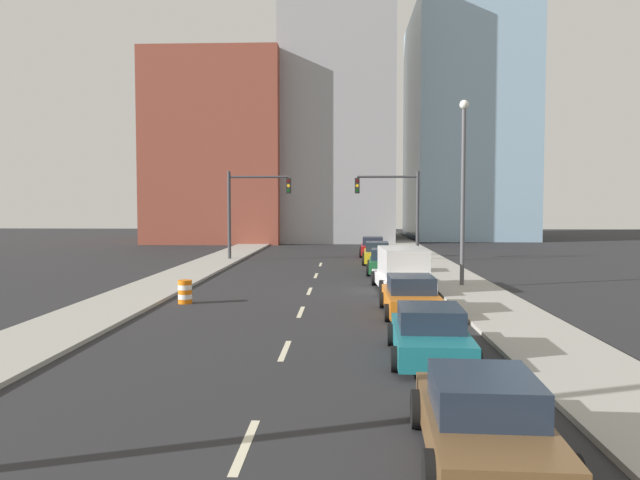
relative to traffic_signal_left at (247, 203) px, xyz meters
The scene contains 22 objects.
sidewalk_left 7.37m from the traffic_signal_left, 108.79° to the left, with size 3.11×94.44×0.14m.
sidewalk_right 14.61m from the traffic_signal_left, 24.50° to the left, with size 3.11×94.44×0.14m.
lane_stripe_at_7m 34.96m from the traffic_signal_left, 81.06° to the right, with size 0.16×2.40×0.01m, color beige.
lane_stripe_at_14m 28.36m from the traffic_signal_left, 78.92° to the right, with size 0.16×2.40×0.01m, color beige.
lane_stripe_at_20m 22.43m from the traffic_signal_left, 75.84° to the right, with size 0.16×2.40×0.01m, color beige.
lane_stripe_at_26m 17.16m from the traffic_signal_left, 71.11° to the right, with size 0.16×2.40×0.01m, color beige.
lane_stripe_at_32m 11.62m from the traffic_signal_left, 60.22° to the right, with size 0.16×2.40×0.01m, color beige.
lane_stripe_at_39m 7.39m from the traffic_signal_left, 28.25° to the right, with size 0.16×2.40×0.01m, color beige.
building_brick_left 26.07m from the traffic_signal_left, 104.97° to the left, with size 14.00×16.00×19.68m.
building_office_center 30.93m from the traffic_signal_left, 77.91° to the left, with size 12.00×20.00×28.56m.
building_glass_right 40.13m from the traffic_signal_left, 56.59° to the left, with size 13.00×20.00×26.98m.
traffic_signal_left is the anchor object (origin of this frame).
traffic_signal_right 10.88m from the traffic_signal_left, ahead, with size 4.57×0.35×6.38m.
traffic_barrel 19.91m from the traffic_signal_left, 88.36° to the right, with size 0.56×0.56×0.95m.
street_lamp 19.09m from the traffic_signal_left, 48.34° to the right, with size 0.44×0.44×8.97m.
sedan_brown 36.13m from the traffic_signal_left, 75.17° to the right, with size 2.22×4.49×1.37m.
sedan_teal 29.91m from the traffic_signal_left, 71.85° to the right, with size 2.25×4.57×1.36m.
sedan_orange 23.97m from the traffic_signal_left, 66.56° to the right, with size 2.12×4.59×1.42m.
box_truck_white 18.56m from the traffic_signal_left, 58.04° to the right, with size 2.70×6.10×2.01m.
sedan_green 13.00m from the traffic_signal_left, 41.55° to the right, with size 2.32×4.44×1.44m.
sedan_yellow 10.03m from the traffic_signal_left, 12.32° to the right, with size 2.11×4.83×1.48m.
sedan_red 10.56m from the traffic_signal_left, 23.27° to the left, with size 2.16×4.41×1.51m.
Camera 1 is at (1.65, -2.96, 4.00)m, focal length 35.00 mm.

